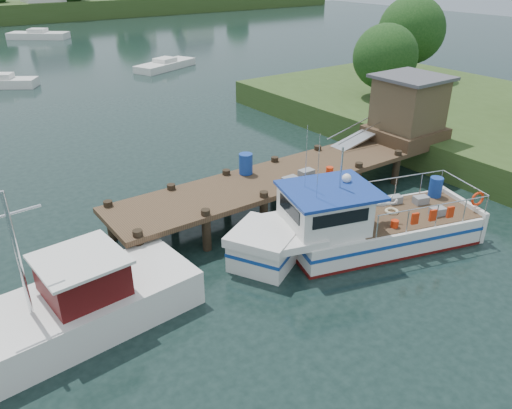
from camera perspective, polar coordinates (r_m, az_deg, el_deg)
ground_plane at (r=20.37m, az=-0.16°, el=-1.02°), size 160.00×160.00×0.00m
near_shore at (r=31.58m, az=26.99°, el=10.17°), size 16.00×30.00×7.76m
dock at (r=23.59m, az=12.96°, el=8.12°), size 16.60×3.00×4.78m
lobster_boat at (r=17.95m, az=10.99°, el=-2.54°), size 9.56×4.93×4.64m
work_boat at (r=14.77m, az=-22.21°, el=-11.79°), size 8.77×3.24×4.59m
moored_far at (r=72.66m, az=-23.62°, el=17.33°), size 7.32×6.51×1.25m
moored_b at (r=45.76m, az=-26.82°, el=12.37°), size 5.08×4.13×1.10m
moored_c at (r=49.04m, az=-10.33°, el=15.44°), size 6.67×4.44×1.00m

